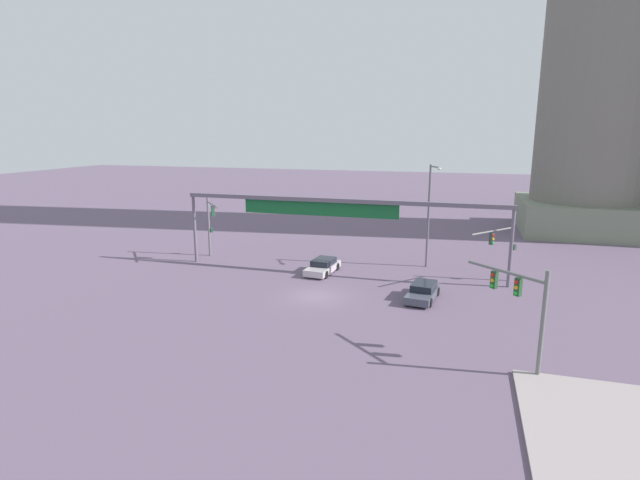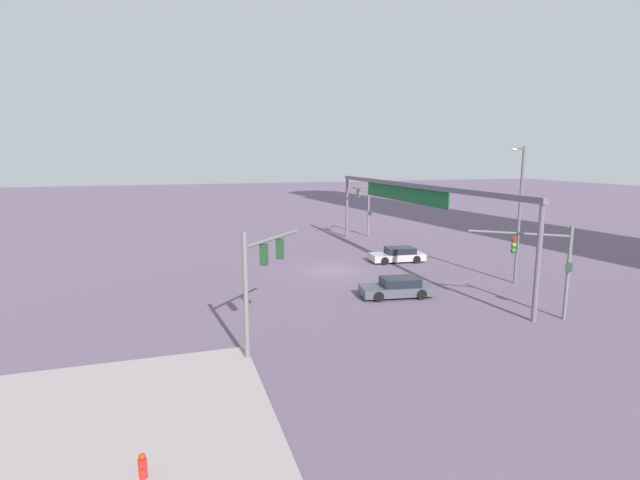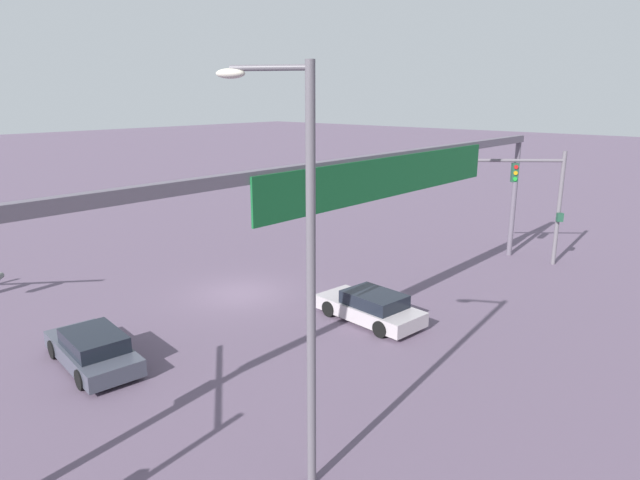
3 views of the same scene
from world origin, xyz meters
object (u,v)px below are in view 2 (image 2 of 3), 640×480
object	(u,v)px
traffic_signal_opposite_side	(543,256)
streetlamp_curved_arm	(519,207)
traffic_signal_near_corner	(261,269)
fire_hydrant_on_curb	(143,467)
sedan_car_waiting_far	(398,255)
traffic_signal_cross_street	(365,202)
sedan_car_approaching	(397,288)

from	to	relation	value
traffic_signal_opposite_side	streetlamp_curved_arm	distance (m)	7.23
traffic_signal_near_corner	fire_hydrant_on_curb	distance (m)	9.78
traffic_signal_near_corner	streetlamp_curved_arm	bearing A→B (deg)	-30.68
sedan_car_waiting_far	traffic_signal_cross_street	bearing A→B (deg)	-93.77
traffic_signal_cross_street	streetlamp_curved_arm	distance (m)	20.74
sedan_car_approaching	fire_hydrant_on_curb	bearing A→B (deg)	51.21
traffic_signal_cross_street	streetlamp_curved_arm	world-z (taller)	streetlamp_curved_arm
streetlamp_curved_arm	traffic_signal_cross_street	bearing A→B (deg)	-111.97
sedan_car_approaching	fire_hydrant_on_curb	distance (m)	19.72
traffic_signal_opposite_side	traffic_signal_near_corner	bearing A→B (deg)	39.15
traffic_signal_cross_street	fire_hydrant_on_curb	xyz separation A→B (m)	(34.52, -20.94, -3.33)
traffic_signal_cross_street	streetlamp_curved_arm	bearing A→B (deg)	56.96
traffic_signal_cross_street	fire_hydrant_on_curb	size ratio (longest dim) A/B	8.33
traffic_signal_near_corner	sedan_car_waiting_far	bearing A→B (deg)	-2.65
sedan_car_waiting_far	fire_hydrant_on_curb	world-z (taller)	sedan_car_waiting_far
traffic_signal_cross_street	fire_hydrant_on_curb	bearing A→B (deg)	18.94
traffic_signal_near_corner	traffic_signal_opposite_side	bearing A→B (deg)	-48.88
sedan_car_approaching	traffic_signal_opposite_side	bearing A→B (deg)	142.63
traffic_signal_near_corner	sedan_car_waiting_far	xyz separation A→B (m)	(-14.70, 14.17, -3.17)
streetlamp_curved_arm	traffic_signal_opposite_side	bearing A→B (deg)	32.35
sedan_car_approaching	traffic_signal_near_corner	bearing A→B (deg)	38.34
sedan_car_approaching	sedan_car_waiting_far	bearing A→B (deg)	-109.35
traffic_signal_near_corner	traffic_signal_opposite_side	size ratio (longest dim) A/B	1.10
traffic_signal_cross_street	sedan_car_approaching	distance (m)	22.21
sedan_car_approaching	sedan_car_waiting_far	xyz separation A→B (m)	(-9.03, 4.61, 0.00)
traffic_signal_opposite_side	fire_hydrant_on_curb	bearing A→B (deg)	60.79
traffic_signal_opposite_side	fire_hydrant_on_curb	world-z (taller)	traffic_signal_opposite_side
traffic_signal_opposite_side	streetlamp_curved_arm	size ratio (longest dim) A/B	0.55
sedan_car_waiting_far	fire_hydrant_on_curb	xyz separation A→B (m)	(22.61, -18.91, -0.09)
traffic_signal_opposite_side	sedan_car_approaching	distance (m)	8.55
traffic_signal_near_corner	sedan_car_approaching	world-z (taller)	traffic_signal_near_corner
traffic_signal_opposite_side	sedan_car_approaching	bearing A→B (deg)	-5.72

